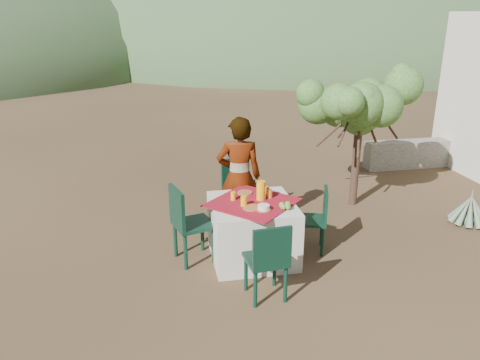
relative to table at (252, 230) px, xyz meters
name	(u,v)px	position (x,y,z in m)	size (l,w,h in m)	color
ground	(312,264)	(0.70, -0.31, -0.38)	(160.00, 160.00, 0.00)	#3A291A
table	(252,230)	(0.00, 0.00, 0.00)	(1.30, 1.30, 0.76)	silver
chair_far	(239,188)	(0.03, 1.12, 0.16)	(0.55, 0.55, 0.97)	black
chair_near	(268,259)	(-0.04, -0.97, 0.13)	(0.46, 0.46, 0.91)	black
chair_left	(187,221)	(-0.81, 0.05, 0.17)	(0.57, 0.57, 0.99)	black
chair_right	(316,217)	(0.86, 0.04, 0.09)	(0.50, 0.50, 0.85)	black
person	(239,177)	(-0.04, 0.73, 0.46)	(0.62, 0.40, 1.69)	#8C6651
shrub_tree	(362,110)	(2.06, 1.50, 1.16)	(1.66, 1.63, 1.95)	#4E3327
agave	(470,210)	(3.39, 0.42, -0.17)	(0.58, 0.59, 0.62)	slate
stone_wall	(426,153)	(4.30, 3.09, -0.10)	(2.60, 0.35, 0.55)	gray
hill_near_right	(308,50)	(12.70, 35.69, -0.38)	(48.00, 48.00, 20.00)	#3A5A32
hill_far_center	(129,42)	(-3.30, 51.69, -0.38)	(60.00, 60.00, 24.00)	slate
hill_far_right	(414,42)	(28.70, 45.69, -0.38)	(36.00, 36.00, 14.00)	slate
plate_far	(245,193)	(-0.04, 0.32, 0.39)	(0.20, 0.20, 0.01)	brown
plate_near	(252,208)	(-0.05, -0.19, 0.39)	(0.22, 0.22, 0.01)	brown
glass_far	(233,196)	(-0.22, 0.12, 0.43)	(0.06, 0.06, 0.10)	#FFB410
glass_near	(244,201)	(-0.13, -0.10, 0.44)	(0.08, 0.08, 0.12)	#FFB410
juice_pitcher	(261,190)	(0.12, 0.06, 0.50)	(0.11, 0.11, 0.25)	#FFB410
bowl_plate	(264,210)	(0.07, -0.27, 0.39)	(0.18, 0.18, 0.01)	brown
white_bowl	(264,207)	(0.07, -0.27, 0.42)	(0.14, 0.14, 0.05)	white
jar_left	(270,194)	(0.24, 0.10, 0.44)	(0.07, 0.07, 0.11)	orange
jar_right	(267,190)	(0.24, 0.25, 0.43)	(0.06, 0.06, 0.09)	orange
napkin_holder	(263,196)	(0.15, 0.08, 0.42)	(0.06, 0.04, 0.08)	white
fruit_cluster	(285,206)	(0.34, -0.27, 0.42)	(0.15, 0.14, 0.08)	olive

